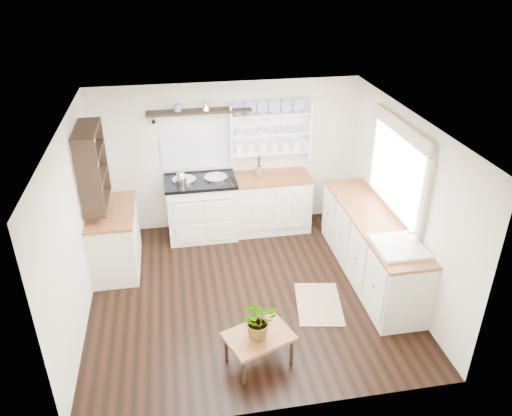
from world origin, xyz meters
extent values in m
cube|color=black|center=(0.00, 0.00, 0.00)|extent=(4.00, 3.80, 0.01)
cube|color=silver|center=(0.00, 1.90, 1.15)|extent=(4.00, 0.02, 2.30)
cube|color=silver|center=(2.00, 0.00, 1.15)|extent=(0.02, 3.80, 2.30)
cube|color=silver|center=(-2.00, 0.00, 1.15)|extent=(0.02, 3.80, 2.30)
cube|color=white|center=(0.00, 0.00, 2.30)|extent=(4.00, 3.80, 0.01)
cube|color=white|center=(1.96, 0.15, 1.50)|extent=(0.04, 1.40, 1.00)
cube|color=white|center=(1.94, 0.15, 1.50)|extent=(0.02, 1.50, 1.10)
cube|color=beige|center=(1.92, 0.15, 2.08)|extent=(0.04, 1.55, 0.18)
cube|color=white|center=(-0.45, 1.57, 0.45)|extent=(1.02, 0.66, 0.90)
cube|color=black|center=(-0.45, 1.57, 0.92)|extent=(1.06, 0.70, 0.05)
cylinder|color=silver|center=(-0.69, 1.57, 0.96)|extent=(0.35, 0.35, 0.03)
cylinder|color=silver|center=(-0.22, 1.57, 0.96)|extent=(0.35, 0.35, 0.03)
cylinder|color=silver|center=(-0.45, 1.20, 0.79)|extent=(0.92, 0.02, 0.02)
cube|color=beige|center=(0.60, 1.60, 0.44)|extent=(1.25, 0.60, 0.88)
cube|color=brown|center=(0.60, 1.60, 0.88)|extent=(1.27, 0.63, 0.04)
cube|color=beige|center=(1.70, 0.10, 0.44)|extent=(0.60, 2.40, 0.88)
cube|color=brown|center=(1.70, 0.10, 0.88)|extent=(0.62, 2.43, 0.04)
cube|color=white|center=(1.70, -0.65, 0.80)|extent=(0.55, 0.60, 0.28)
cylinder|color=silver|center=(1.90, -0.65, 1.00)|extent=(0.02, 0.02, 0.22)
cube|color=beige|center=(-1.70, 0.90, 0.44)|extent=(0.60, 1.10, 0.88)
cube|color=brown|center=(-1.70, 0.90, 0.88)|extent=(0.62, 1.13, 0.04)
cube|color=white|center=(0.65, 1.88, 1.55)|extent=(1.20, 0.03, 0.90)
cube|color=white|center=(0.65, 1.79, 1.55)|extent=(1.20, 0.22, 0.02)
cylinder|color=navy|center=(0.65, 1.80, 1.82)|extent=(0.20, 0.02, 0.20)
cube|color=black|center=(-0.40, 1.77, 1.92)|extent=(1.50, 0.24, 0.04)
cone|color=black|center=(-1.05, 1.84, 1.81)|extent=(0.06, 0.20, 0.06)
cone|color=black|center=(0.25, 1.84, 1.81)|extent=(0.06, 0.20, 0.06)
cube|color=black|center=(-1.84, 0.90, 1.55)|extent=(0.28, 0.80, 1.05)
cylinder|color=brown|center=(0.45, 1.68, 0.97)|extent=(0.11, 0.11, 0.13)
cube|color=brown|center=(-0.07, -1.24, 0.35)|extent=(0.82, 0.70, 0.04)
cylinder|color=black|center=(-0.28, -1.53, 0.17)|extent=(0.04, 0.04, 0.33)
cylinder|color=black|center=(-0.41, -1.16, 0.17)|extent=(0.04, 0.04, 0.33)
cylinder|color=black|center=(0.27, -1.32, 0.17)|extent=(0.04, 0.04, 0.33)
cylinder|color=black|center=(0.14, -0.95, 0.17)|extent=(0.04, 0.04, 0.33)
imported|color=#3F7233|center=(-0.07, -1.24, 0.59)|extent=(0.43, 0.39, 0.42)
cube|color=#876C4F|center=(0.85, -0.42, 0.01)|extent=(0.68, 0.93, 0.02)
camera|label=1|loc=(-0.80, -5.21, 4.05)|focal=35.00mm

